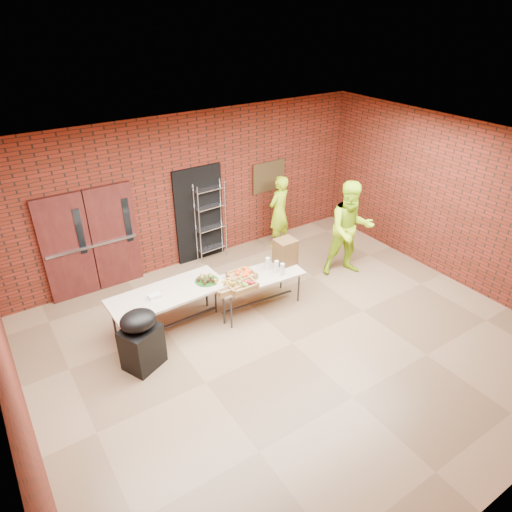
{
  "coord_description": "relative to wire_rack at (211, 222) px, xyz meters",
  "views": [
    {
      "loc": [
        -3.82,
        -4.64,
        5.08
      ],
      "look_at": [
        0.19,
        1.4,
        0.97
      ],
      "focal_mm": 32.0,
      "sensor_mm": 36.0,
      "label": 1
    }
  ],
  "objects": [
    {
      "name": "muffin_tray",
      "position": [
        -1.14,
        -1.94,
        -0.04
      ],
      "size": [
        0.4,
        0.4,
        0.1
      ],
      "color": "#174D14",
      "rests_on": "table_left"
    },
    {
      "name": "basket_bananas",
      "position": [
        -0.91,
        -2.21,
        -0.14
      ],
      "size": [
        0.45,
        0.35,
        0.14
      ],
      "color": "#B08A47",
      "rests_on": "table_right"
    },
    {
      "name": "coffee_dispenser",
      "position": [
        0.49,
        -2.03,
        0.04
      ],
      "size": [
        0.37,
        0.33,
        0.49
      ],
      "primitive_type": "cube",
      "color": "brown",
      "rests_on": "table_right"
    },
    {
      "name": "room",
      "position": [
        -0.29,
        -3.32,
        0.71
      ],
      "size": [
        8.08,
        7.08,
        3.28
      ],
      "color": "brown",
      "rests_on": "ground"
    },
    {
      "name": "wire_rack",
      "position": [
        0.0,
        0.0,
        0.0
      ],
      "size": [
        0.66,
        0.25,
        1.78
      ],
      "primitive_type": null,
      "rotation": [
        0.0,
        0.0,
        0.05
      ],
      "color": "#B0AFB6",
      "rests_on": "room"
    },
    {
      "name": "basket_oranges",
      "position": [
        -0.49,
        -2.04,
        -0.14
      ],
      "size": [
        0.46,
        0.36,
        0.14
      ],
      "color": "#B08A47",
      "rests_on": "table_right"
    },
    {
      "name": "napkin_box",
      "position": [
        -2.09,
        -1.91,
        -0.05
      ],
      "size": [
        0.19,
        0.13,
        0.06
      ],
      "primitive_type": "cube",
      "color": "silver",
      "rests_on": "table_left"
    },
    {
      "name": "double_doors",
      "position": [
        -2.49,
        0.12,
        0.16
      ],
      "size": [
        1.78,
        0.12,
        2.1
      ],
      "color": "#4C1A15",
      "rests_on": "room"
    },
    {
      "name": "dark_doorway",
      "position": [
        -0.19,
        0.14,
        0.16
      ],
      "size": [
        1.1,
        0.06,
        2.1
      ],
      "primitive_type": "cube",
      "color": "black",
      "rests_on": "room"
    },
    {
      "name": "volunteer_man",
      "position": [
        2.07,
        -2.1,
        0.12
      ],
      "size": [
        1.2,
        1.09,
        2.01
      ],
      "primitive_type": "imported",
      "rotation": [
        0.0,
        0.0,
        -0.41
      ],
      "color": "#A2D818",
      "rests_on": "room"
    },
    {
      "name": "cup_stack_mid",
      "position": [
        0.19,
        -2.35,
        -0.08
      ],
      "size": [
        0.08,
        0.08,
        0.24
      ],
      "primitive_type": "cylinder",
      "color": "silver",
      "rests_on": "table_right"
    },
    {
      "name": "bronze_plaque",
      "position": [
        1.61,
        0.13,
        0.66
      ],
      "size": [
        0.85,
        0.04,
        0.7
      ],
      "primitive_type": "cube",
      "color": "#3D2D18",
      "rests_on": "room"
    },
    {
      "name": "basket_apples",
      "position": [
        -0.67,
        -2.31,
        -0.14
      ],
      "size": [
        0.49,
        0.38,
        0.15
      ],
      "color": "#B08A47",
      "rests_on": "table_right"
    },
    {
      "name": "table_left",
      "position": [
        -1.85,
        -1.89,
        -0.15
      ],
      "size": [
        1.99,
        0.87,
        0.81
      ],
      "rotation": [
        0.0,
        0.0,
        0.02
      ],
      "color": "#B8A88C",
      "rests_on": "room"
    },
    {
      "name": "cup_stack_front",
      "position": [
        0.15,
        -2.22,
        -0.08
      ],
      "size": [
        0.08,
        0.08,
        0.24
      ],
      "primitive_type": "cylinder",
      "color": "silver",
      "rests_on": "table_right"
    },
    {
      "name": "table_right",
      "position": [
        -0.19,
        -2.12,
        -0.26
      ],
      "size": [
        1.72,
        0.82,
        0.69
      ],
      "rotation": [
        0.0,
        0.0,
        -0.08
      ],
      "color": "#B8A88C",
      "rests_on": "room"
    },
    {
      "name": "covered_grill",
      "position": [
        -2.56,
        -2.43,
        -0.37
      ],
      "size": [
        0.71,
        0.66,
        1.03
      ],
      "rotation": [
        0.0,
        0.0,
        0.42
      ],
      "color": "black",
      "rests_on": "room"
    },
    {
      "name": "volunteer_woman",
      "position": [
        1.59,
        -0.31,
        -0.04
      ],
      "size": [
        0.71,
        0.56,
        1.69
      ],
      "primitive_type": "imported",
      "rotation": [
        0.0,
        0.0,
        3.43
      ],
      "color": "#A2D818",
      "rests_on": "room"
    },
    {
      "name": "cup_stack_back",
      "position": [
        0.08,
        -2.04,
        -0.08
      ],
      "size": [
        0.08,
        0.08,
        0.25
      ],
      "primitive_type": "cylinder",
      "color": "silver",
      "rests_on": "table_right"
    }
  ]
}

